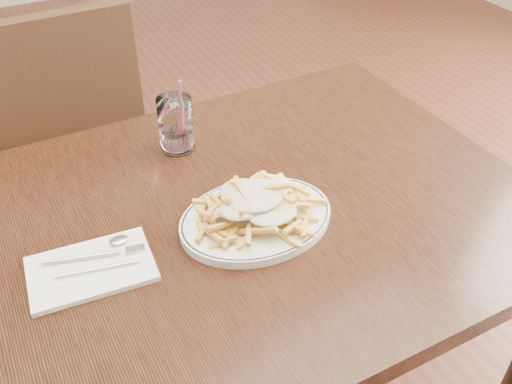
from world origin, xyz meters
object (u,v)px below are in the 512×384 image
table (214,249)px  fries_plate (256,219)px  chair_far (58,152)px  water_glass (176,127)px  loaded_fries (256,200)px

table → fries_plate: 0.12m
chair_far → fries_plate: chair_far is taller
table → water_glass: (0.03, 0.24, 0.13)m
chair_far → water_glass: chair_far is taller
table → loaded_fries: (0.06, -0.05, 0.13)m
table → fries_plate: (0.06, -0.05, 0.09)m
chair_far → fries_plate: bearing=-72.2°
chair_far → table: bearing=-75.9°
fries_plate → water_glass: (-0.03, 0.29, 0.04)m
table → chair_far: 0.71m
table → water_glass: water_glass is taller
loaded_fries → fries_plate: bearing=-135.0°
table → chair_far: chair_far is taller
water_glass → chair_far: bearing=114.6°
table → chair_far: bearing=104.1°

